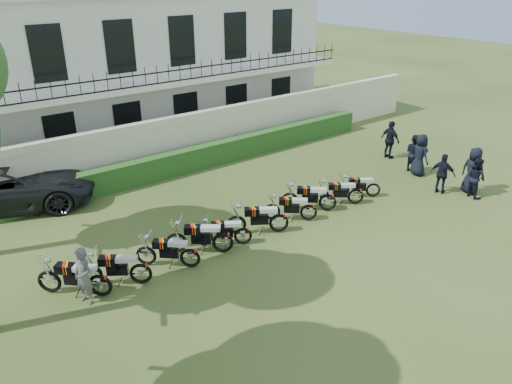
# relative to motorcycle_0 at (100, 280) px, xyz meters

# --- Properties ---
(ground) EXTENTS (100.00, 100.00, 0.00)m
(ground) POSITION_rel_motorcycle_0_xyz_m (6.71, -0.67, -0.53)
(ground) COLOR #33461C
(ground) RESTS_ON ground
(perimeter_wall) EXTENTS (30.00, 0.35, 2.30)m
(perimeter_wall) POSITION_rel_motorcycle_0_xyz_m (6.71, 7.33, 0.64)
(perimeter_wall) COLOR #F0E8C9
(perimeter_wall) RESTS_ON ground
(hedge) EXTENTS (18.00, 0.60, 1.00)m
(hedge) POSITION_rel_motorcycle_0_xyz_m (7.71, 6.53, -0.03)
(hedge) COLOR #214B1A
(hedge) RESTS_ON ground
(building) EXTENTS (20.40, 9.60, 7.40)m
(building) POSITION_rel_motorcycle_0_xyz_m (6.71, 13.29, 3.18)
(building) COLOR silver
(building) RESTS_ON ground
(motorcycle_0) EXTENTS (1.58, 1.56, 1.15)m
(motorcycle_0) POSITION_rel_motorcycle_0_xyz_m (0.00, 0.00, 0.00)
(motorcycle_0) COLOR black
(motorcycle_0) RESTS_ON ground
(motorcycle_1) EXTENTS (1.69, 1.25, 1.10)m
(motorcycle_1) POSITION_rel_motorcycle_0_xyz_m (1.13, -0.12, -0.03)
(motorcycle_1) COLOR black
(motorcycle_1) RESTS_ON ground
(motorcycle_2) EXTENTS (1.48, 1.42, 1.07)m
(motorcycle_2) POSITION_rel_motorcycle_0_xyz_m (2.65, -0.24, -0.04)
(motorcycle_2) COLOR black
(motorcycle_2) RESTS_ON ground
(motorcycle_3) EXTENTS (1.73, 1.37, 1.15)m
(motorcycle_3) POSITION_rel_motorcycle_0_xyz_m (3.89, -0.12, -0.00)
(motorcycle_3) COLOR black
(motorcycle_3) RESTS_ON ground
(motorcycle_4) EXTENTS (1.56, 1.11, 1.00)m
(motorcycle_4) POSITION_rel_motorcycle_0_xyz_m (4.69, -0.09, -0.07)
(motorcycle_4) COLOR black
(motorcycle_4) RESTS_ON ground
(motorcycle_5) EXTENTS (1.80, 1.22, 1.14)m
(motorcycle_5) POSITION_rel_motorcycle_0_xyz_m (6.12, -0.18, -0.01)
(motorcycle_5) COLOR black
(motorcycle_5) RESTS_ON ground
(motorcycle_6) EXTENTS (1.48, 1.29, 1.02)m
(motorcycle_6) POSITION_rel_motorcycle_0_xyz_m (7.49, -0.16, -0.06)
(motorcycle_6) COLOR black
(motorcycle_6) RESTS_ON ground
(motorcycle_7) EXTENTS (1.52, 1.48, 1.10)m
(motorcycle_7) POSITION_rel_motorcycle_0_xyz_m (8.57, -0.02, -0.02)
(motorcycle_7) COLOR black
(motorcycle_7) RESTS_ON ground
(motorcycle_8) EXTENTS (1.55, 1.23, 1.03)m
(motorcycle_8) POSITION_rel_motorcycle_0_xyz_m (9.81, -0.26, -0.06)
(motorcycle_8) COLOR black
(motorcycle_8) RESTS_ON ground
(motorcycle_9) EXTENTS (1.44, 1.13, 0.96)m
(motorcycle_9) POSITION_rel_motorcycle_0_xyz_m (10.84, -0.24, -0.09)
(motorcycle_9) COLOR black
(motorcycle_9) RESTS_ON ground
(suv) EXTENTS (6.75, 4.64, 1.71)m
(suv) POSITION_rel_motorcycle_0_xyz_m (-0.56, 7.38, 0.32)
(suv) COLOR black
(suv) RESTS_ON ground
(inspector) EXTENTS (0.57, 0.69, 1.62)m
(inspector) POSITION_rel_motorcycle_0_xyz_m (-0.39, 0.01, 0.28)
(inspector) COLOR #5C5C61
(inspector) RESTS_ON ground
(officer_0) EXTENTS (0.65, 0.95, 1.86)m
(officer_0) POSITION_rel_motorcycle_0_xyz_m (14.23, -2.28, 0.40)
(officer_0) COLOR black
(officer_0) RESTS_ON ground
(officer_1) EXTENTS (0.77, 0.90, 1.59)m
(officer_1) POSITION_rel_motorcycle_0_xyz_m (14.00, -2.56, 0.26)
(officer_1) COLOR black
(officer_1) RESTS_ON ground
(officer_2) EXTENTS (0.69, 1.03, 1.62)m
(officer_2) POSITION_rel_motorcycle_0_xyz_m (13.27, -1.59, 0.28)
(officer_2) COLOR black
(officer_2) RESTS_ON ground
(officer_3) EXTENTS (0.78, 1.00, 1.81)m
(officer_3) POSITION_rel_motorcycle_0_xyz_m (14.16, 0.11, 0.37)
(officer_3) COLOR black
(officer_3) RESTS_ON ground
(officer_4) EXTENTS (0.78, 0.92, 1.65)m
(officer_4) POSITION_rel_motorcycle_0_xyz_m (14.33, 0.53, 0.29)
(officer_4) COLOR black
(officer_4) RESTS_ON ground
(officer_5) EXTENTS (0.50, 1.07, 1.78)m
(officer_5) POSITION_rel_motorcycle_0_xyz_m (14.83, 2.20, 0.36)
(officer_5) COLOR black
(officer_5) RESTS_ON ground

